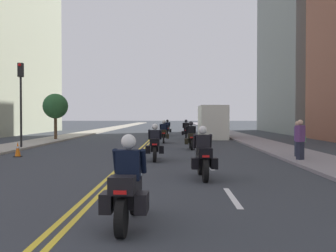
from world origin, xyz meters
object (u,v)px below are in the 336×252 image
object	(u,v)px
motorcycle_4	(164,134)
motorcycle_6	(167,129)
motorcycle_5	(186,131)
pedestrian_1	(300,140)
motorcycle_0	(128,190)
motorcycle_1	(203,157)
traffic_light_near	(21,90)
traffic_cone_1	(18,149)
street_tree_1	(55,106)
pedestrian_0	(298,140)
motorcycle_3	(191,138)
motorcycle_2	(155,146)
parked_truck	(212,124)

from	to	relation	value
motorcycle_4	motorcycle_6	bearing A→B (deg)	88.61
motorcycle_5	pedestrian_1	xyz separation A→B (m)	(4.19, -17.52, 0.23)
motorcycle_0	motorcycle_6	distance (m)	33.04
motorcycle_1	traffic_light_near	distance (m)	14.96
motorcycle_6	motorcycle_4	bearing A→B (deg)	-92.75
motorcycle_1	traffic_cone_1	xyz separation A→B (m)	(-8.17, 6.59, -0.30)
traffic_cone_1	street_tree_1	xyz separation A→B (m)	(-2.06, 13.02, 2.33)
motorcycle_5	pedestrian_0	world-z (taller)	pedestrian_0
motorcycle_1	traffic_light_near	bearing A→B (deg)	129.21
traffic_light_near	street_tree_1	distance (m)	8.61
motorcycle_3	motorcycle_6	world-z (taller)	motorcycle_3
motorcycle_0	motorcycle_5	size ratio (longest dim) A/B	1.00
motorcycle_2	motorcycle_5	bearing A→B (deg)	81.92
motorcycle_5	traffic_light_near	xyz separation A→B (m)	(-9.78, -10.94, 2.74)
motorcycle_3	motorcycle_6	size ratio (longest dim) A/B	0.92
motorcycle_3	traffic_cone_1	xyz separation A→B (m)	(-8.24, -4.47, -0.31)
street_tree_1	parked_truck	xyz separation A→B (m)	(12.58, 3.50, -1.40)
pedestrian_0	street_tree_1	size ratio (longest dim) A/B	0.45
motorcycle_0	pedestrian_0	size ratio (longest dim) A/B	1.28
motorcycle_0	parked_truck	distance (m)	28.73
motorcycle_2	motorcycle_4	world-z (taller)	motorcycle_4
motorcycle_1	motorcycle_3	distance (m)	11.05
motorcycle_2	motorcycle_4	distance (m)	11.60
motorcycle_1	street_tree_1	world-z (taller)	street_tree_1
motorcycle_3	street_tree_1	bearing A→B (deg)	139.08
pedestrian_0	parked_truck	size ratio (longest dim) A/B	0.26
traffic_cone_1	street_tree_1	size ratio (longest dim) A/B	0.19
parked_truck	motorcycle_1	bearing A→B (deg)	-95.80
pedestrian_0	motorcycle_2	bearing A→B (deg)	-80.88
pedestrian_0	traffic_cone_1	bearing A→B (deg)	-90.58
motorcycle_1	parked_truck	xyz separation A→B (m)	(2.35, 23.11, 0.63)
motorcycle_0	street_tree_1	size ratio (longest dim) A/B	0.58
motorcycle_5	parked_truck	bearing A→B (deg)	26.74
motorcycle_3	traffic_light_near	xyz separation A→B (m)	(-9.77, -0.01, 2.75)
pedestrian_1	motorcycle_1	bearing A→B (deg)	-167.44
motorcycle_1	motorcycle_6	bearing A→B (deg)	91.20
motorcycle_0	street_tree_1	distance (m)	26.46
motorcycle_5	traffic_cone_1	bearing A→B (deg)	-118.04
street_tree_1	motorcycle_5	bearing A→B (deg)	12.94
motorcycle_4	motorcycle_2	bearing A→B (deg)	-91.32
parked_truck	traffic_light_near	bearing A→B (deg)	-134.95
motorcycle_0	motorcycle_5	world-z (taller)	motorcycle_5
motorcycle_0	traffic_cone_1	xyz separation A→B (m)	(-6.52, 11.92, -0.28)
motorcycle_2	traffic_light_near	world-z (taller)	traffic_light_near
traffic_cone_1	street_tree_1	world-z (taller)	street_tree_1
motorcycle_0	motorcycle_3	bearing A→B (deg)	86.28
motorcycle_0	motorcycle_1	xyz separation A→B (m)	(1.65, 5.33, 0.01)
motorcycle_5	pedestrian_0	distance (m)	16.79
street_tree_1	parked_truck	size ratio (longest dim) A/B	0.57
parked_truck	motorcycle_4	bearing A→B (deg)	-122.04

